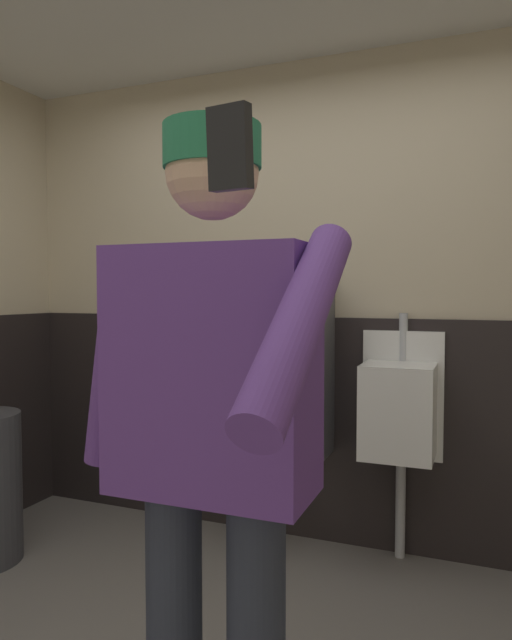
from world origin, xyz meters
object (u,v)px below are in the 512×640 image
at_px(urinal_middle, 399,409).
at_px(cell_phone, 230,148).
at_px(urinal_left, 257,398).
at_px(person, 212,425).

relative_size(urinal_middle, cell_phone, 11.27).
bearing_deg(urinal_left, urinal_middle, 0.00).
bearing_deg(person, urinal_left, 107.97).
distance_m(urinal_left, person, 1.71).
xyz_separation_m(urinal_left, urinal_middle, (0.75, 0.00, 0.00)).
relative_size(urinal_middle, person, 0.72).
distance_m(urinal_middle, person, 1.65).
relative_size(urinal_left, urinal_middle, 1.00).
xyz_separation_m(person, cell_phone, (0.27, -0.50, 0.51)).
bearing_deg(urinal_left, cell_phone, -69.33).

